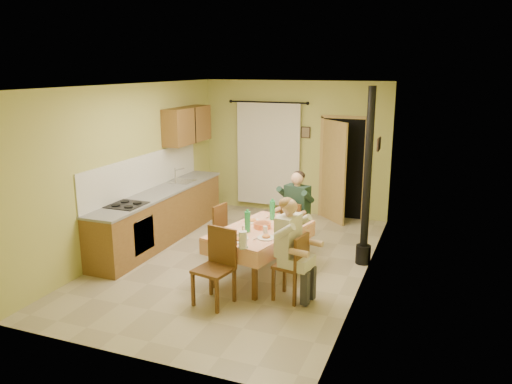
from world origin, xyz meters
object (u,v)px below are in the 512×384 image
at_px(man_far, 296,204).
at_px(man_right, 290,238).
at_px(dining_table, 260,253).
at_px(stove_flue, 366,202).
at_px(chair_far, 295,238).
at_px(chair_near, 215,283).
at_px(chair_right, 290,279).
at_px(chair_left, 228,244).

height_order(man_far, man_right, same).
distance_m(dining_table, man_far, 1.23).
distance_m(man_far, stove_flue, 1.15).
bearing_deg(dining_table, man_right, -28.09).
height_order(chair_far, man_right, man_right).
bearing_deg(man_far, man_right, -61.11).
bearing_deg(chair_near, man_far, -91.80).
xyz_separation_m(chair_right, stove_flue, (0.71, 1.64, 0.74)).
bearing_deg(dining_table, chair_right, -27.66).
distance_m(chair_near, chair_left, 1.49).
distance_m(man_far, man_right, 1.70).
bearing_deg(stove_flue, chair_right, -113.55).
bearing_deg(chair_near, man_right, -140.64).
xyz_separation_m(chair_far, man_right, (0.41, -1.64, 0.59)).
height_order(dining_table, man_right, man_right).
height_order(chair_right, chair_left, chair_right).
relative_size(dining_table, chair_left, 1.94).
bearing_deg(chair_right, chair_far, 24.78).
xyz_separation_m(dining_table, chair_right, (0.64, -0.54, -0.09)).
distance_m(chair_far, chair_left, 1.15).
bearing_deg(man_right, chair_far, 24.40).
xyz_separation_m(chair_near, chair_right, (0.90, 0.48, -0.00)).
bearing_deg(chair_left, stove_flue, 118.32).
relative_size(dining_table, stove_flue, 0.64).
bearing_deg(man_right, stove_flue, -13.76).
relative_size(chair_right, chair_left, 1.00).
xyz_separation_m(chair_near, man_far, (0.48, 2.13, 0.59)).
height_order(chair_near, stove_flue, stove_flue).
xyz_separation_m(chair_right, man_right, (-0.01, 0.00, 0.59)).
bearing_deg(dining_table, chair_near, -91.88).
distance_m(chair_left, man_far, 1.30).
distance_m(dining_table, chair_left, 0.81).
distance_m(chair_far, man_far, 0.59).
xyz_separation_m(chair_near, man_right, (0.89, 0.48, 0.59)).
bearing_deg(chair_left, chair_right, 64.58).
xyz_separation_m(man_right, stove_flue, (0.73, 1.63, 0.15)).
relative_size(chair_far, chair_right, 1.00).
height_order(chair_far, man_far, man_far).
bearing_deg(chair_near, dining_table, -93.60).
bearing_deg(chair_far, chair_near, -87.82).
bearing_deg(chair_far, stove_flue, 14.81).
relative_size(chair_near, man_far, 0.73).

